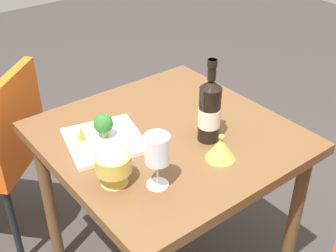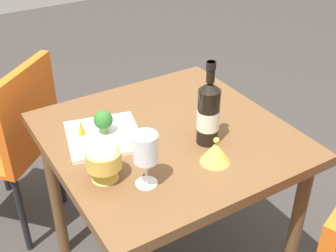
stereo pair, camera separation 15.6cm
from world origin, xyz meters
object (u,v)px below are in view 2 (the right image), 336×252
chair_by_wall (17,133)px  broccoli_floret (103,120)px  rice_bowl_lid (216,152)px  carrot_garnish_left (81,127)px  wine_bottle (208,113)px  wine_glass (145,149)px  serving_plate (104,136)px  rice_bowl (103,159)px

chair_by_wall → broccoli_floret: 0.62m
rice_bowl_lid → carrot_garnish_left: bearing=131.9°
wine_bottle → rice_bowl_lid: 0.14m
wine_bottle → carrot_garnish_left: (-0.36, 0.25, -0.07)m
wine_bottle → rice_bowl_lid: bearing=-112.4°
wine_bottle → wine_glass: size_ratio=1.68×
rice_bowl_lid → broccoli_floret: size_ratio=1.17×
chair_by_wall → broccoli_floret: (0.21, -0.51, 0.27)m
chair_by_wall → wine_glass: bearing=-118.1°
broccoli_floret → wine_bottle: bearing=-36.8°
serving_plate → carrot_garnish_left: 0.08m
wine_bottle → rice_bowl: bearing=179.7°
wine_glass → rice_bowl: size_ratio=1.26×
rice_bowl_lid → serving_plate: rice_bowl_lid is taller
wine_glass → rice_bowl_lid: 0.26m
wine_bottle → broccoli_floret: size_ratio=3.50×
chair_by_wall → carrot_garnish_left: 0.56m
chair_by_wall → wine_bottle: 0.94m
chair_by_wall → broccoli_floret: size_ratio=9.91×
wine_glass → rice_bowl: 0.14m
wine_glass → serving_plate: bearing=91.4°
rice_bowl_lid → serving_plate: (-0.25, 0.31, -0.03)m
rice_bowl_lid → serving_plate: 0.40m
wine_glass → serving_plate: 0.32m
serving_plate → wine_bottle: bearing=-34.7°
wine_bottle → serving_plate: wine_bottle is taller
wine_glass → chair_by_wall: bearing=104.1°
rice_bowl_lid → wine_bottle: bearing=67.6°
rice_bowl_lid → wine_glass: bearing=175.9°
wine_glass → serving_plate: (-0.01, 0.29, -0.12)m
chair_by_wall → wine_glass: wine_glass is taller
rice_bowl → carrot_garnish_left: (0.02, 0.24, -0.03)m
chair_by_wall → serving_plate: 0.60m
serving_plate → broccoli_floret: size_ratio=3.52×
wine_glass → rice_bowl_lid: bearing=-4.1°
broccoli_floret → carrot_garnish_left: size_ratio=1.52×
rice_bowl → carrot_garnish_left: 0.25m
broccoli_floret → carrot_garnish_left: (-0.07, 0.03, -0.02)m
chair_by_wall → rice_bowl_lid: chair_by_wall is taller
chair_by_wall → wine_glass: 0.91m
carrot_garnish_left → broccoli_floret: bearing=-21.8°
serving_plate → chair_by_wall: bearing=110.7°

